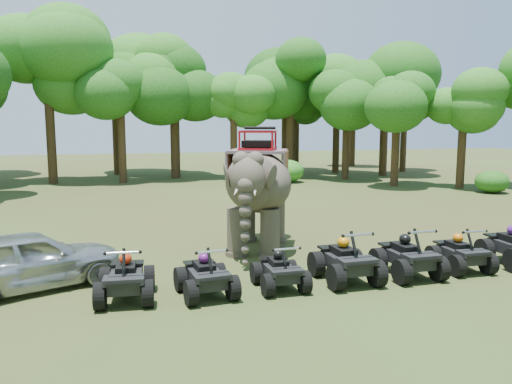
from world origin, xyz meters
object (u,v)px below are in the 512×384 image
at_px(elephant, 258,189).
at_px(atv_1, 206,270).
at_px(atv_3, 346,255).
at_px(atv_2, 280,265).
at_px(parked_car, 30,260).
at_px(atv_5, 461,248).
at_px(atv_4, 408,251).
at_px(atv_0, 126,272).

bearing_deg(elephant, atv_1, -97.45).
bearing_deg(atv_3, atv_2, -178.54).
bearing_deg(atv_1, elephant, 53.55).
height_order(elephant, parked_car, elephant).
distance_m(parked_car, atv_3, 7.73).
relative_size(parked_car, atv_1, 2.60).
bearing_deg(atv_3, elephant, 106.97).
xyz_separation_m(atv_2, atv_3, (1.78, 0.08, 0.12)).
xyz_separation_m(atv_1, atv_2, (1.81, 0.03, -0.04)).
xyz_separation_m(elephant, atv_3, (1.26, -3.84, -1.24)).
height_order(atv_2, atv_5, atv_5).
xyz_separation_m(parked_car, atv_4, (9.36, -1.46, -0.06)).
distance_m(atv_2, atv_3, 1.79).
bearing_deg(atv_5, elephant, 142.91).
relative_size(elephant, atv_0, 2.67).
xyz_separation_m(elephant, parked_car, (-6.34, -2.39, -1.20)).
bearing_deg(parked_car, atv_2, -127.09).
relative_size(atv_0, atv_2, 1.12).
bearing_deg(elephant, atv_0, -114.76).
relative_size(atv_4, atv_5, 1.11).
height_order(atv_1, atv_5, atv_1).
relative_size(atv_1, atv_4, 0.91).
xyz_separation_m(atv_3, atv_5, (3.46, 0.09, -0.08)).
distance_m(parked_car, atv_2, 6.01).
bearing_deg(atv_5, atv_3, -177.14).
bearing_deg(atv_4, atv_1, -179.98).
bearing_deg(atv_5, parked_car, 174.34).
distance_m(atv_3, atv_4, 1.76).
height_order(atv_0, atv_4, atv_4).
relative_size(elephant, atv_1, 2.79).
bearing_deg(atv_1, atv_5, -4.15).
relative_size(parked_car, atv_2, 2.78).
bearing_deg(parked_car, atv_4, -121.25).
distance_m(elephant, atv_4, 5.06).
distance_m(atv_0, atv_1, 1.81).
relative_size(atv_3, atv_5, 1.13).
distance_m(atv_1, atv_4, 5.36).
height_order(atv_2, atv_4, atv_4).
height_order(atv_0, atv_1, atv_0).
height_order(elephant, atv_3, elephant).
bearing_deg(atv_3, atv_4, -1.85).
relative_size(parked_car, atv_0, 2.48).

